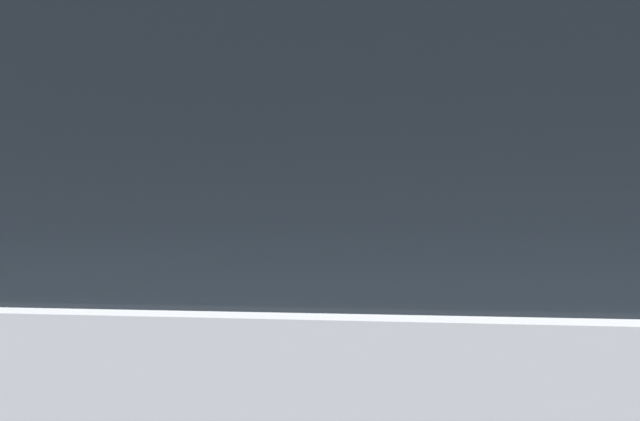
# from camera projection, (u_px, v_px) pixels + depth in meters

# --- Properties ---
(parking_meter) EXTENTS (0.18, 0.19, 1.56)m
(parking_meter) POSITION_uv_depth(u_px,v_px,m) (407.00, 216.00, 3.70)
(parking_meter) COLOR slate
(parking_meter) RESTS_ON sidewalk_curb
(pedestrian_at_meter) EXTENTS (0.64, 0.44, 1.76)m
(pedestrian_at_meter) POSITION_uv_depth(u_px,v_px,m) (254.00, 258.00, 4.00)
(pedestrian_at_meter) COLOR black
(pedestrian_at_meter) RESTS_ON sidewalk_curb
(background_railing) EXTENTS (24.06, 0.06, 1.09)m
(background_railing) POSITION_uv_depth(u_px,v_px,m) (430.00, 308.00, 5.40)
(background_railing) COLOR gray
(background_railing) RESTS_ON sidewalk_curb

